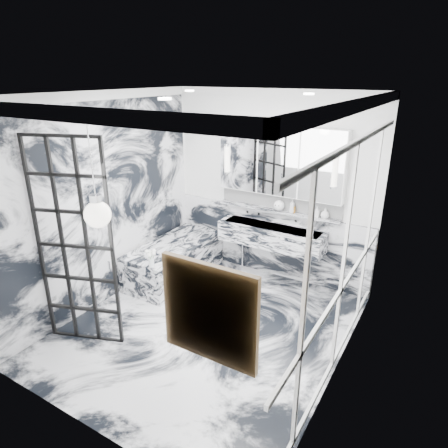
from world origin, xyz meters
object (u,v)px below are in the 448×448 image
Objects in this scene: mirror_cabinet at (280,161)px; bathtub at (175,260)px; crittall_door at (75,246)px; trough_sink at (272,236)px.

mirror_cabinet is 1.15× the size of bathtub.
trough_sink is at bearing 42.18° from crittall_door.
trough_sink is 1.55m from bathtub.
crittall_door reaches higher than bathtub.
bathtub is (-1.32, -0.83, -1.54)m from mirror_cabinet.
crittall_door is 2.02m from bathtub.
crittall_door is 2.81m from trough_sink.
bathtub is (-0.05, 1.79, -0.93)m from crittall_door.
bathtub is at bearing -153.52° from trough_sink.
crittall_door is 1.27× the size of mirror_cabinet.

